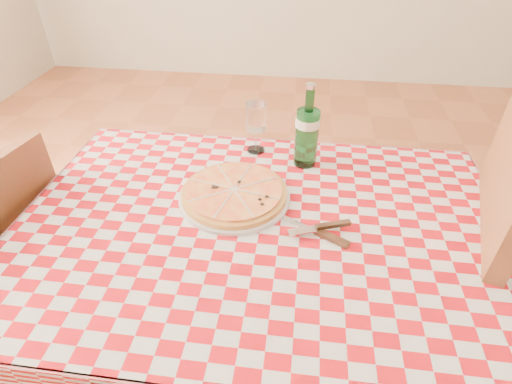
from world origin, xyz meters
TOP-DOWN VIEW (x-y plane):
  - dining_table at (0.00, 0.00)m, footprint 1.20×0.80m
  - tablecloth at (0.00, 0.00)m, footprint 1.30×0.90m
  - chair_far at (-0.82, -0.01)m, footprint 0.47×0.47m
  - pizza_plate at (-0.09, 0.10)m, footprint 0.38×0.38m
  - water_bottle at (0.10, 0.31)m, footprint 0.09×0.09m
  - wine_glass at (-0.06, 0.37)m, footprint 0.08×0.08m
  - cutlery at (0.14, -0.01)m, footprint 0.24×0.20m

SIDE VIEW (x-z plane):
  - chair_far at x=-0.82m, z-range 0.07..0.96m
  - dining_table at x=0.00m, z-range 0.28..1.03m
  - tablecloth at x=0.00m, z-range 0.75..0.76m
  - cutlery at x=0.14m, z-range 0.76..0.78m
  - pizza_plate at x=-0.09m, z-range 0.76..0.80m
  - wine_glass at x=-0.06m, z-range 0.76..0.93m
  - water_bottle at x=0.10m, z-range 0.76..1.02m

